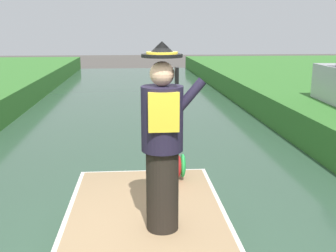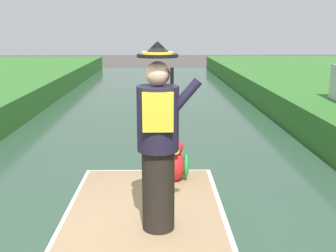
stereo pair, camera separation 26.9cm
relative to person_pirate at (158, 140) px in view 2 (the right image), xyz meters
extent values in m
cube|color=#997A56|center=(-0.16, -0.22, -0.95)|extent=(1.70, 3.88, 0.05)
cylinder|color=black|center=(0.00, 0.01, -0.52)|extent=(0.32, 0.32, 0.82)
cylinder|color=black|center=(0.00, 0.01, 0.20)|extent=(0.40, 0.40, 0.62)
cube|color=gold|center=(0.00, -0.18, 0.30)|extent=(0.28, 0.06, 0.36)
sphere|color=#DBA884|center=(0.00, 0.01, 0.63)|extent=(0.23, 0.23, 0.23)
cylinder|color=black|center=(0.00, 0.01, 0.79)|extent=(0.38, 0.38, 0.03)
cone|color=black|center=(0.00, 0.01, 0.86)|extent=(0.26, 0.26, 0.12)
cylinder|color=gold|center=(0.00, 0.01, 0.82)|extent=(0.29, 0.29, 0.02)
cylinder|color=black|center=(0.22, -0.03, 0.38)|extent=(0.38, 0.09, 0.43)
cube|color=black|center=(0.13, -0.05, 0.62)|extent=(0.03, 0.08, 0.15)
ellipsoid|color=red|center=(0.22, 1.32, -0.73)|extent=(0.26, 0.32, 0.40)
sphere|color=red|center=(0.22, 1.28, -0.46)|extent=(0.20, 0.20, 0.20)
cone|color=yellow|center=(0.22, 1.18, -0.47)|extent=(0.09, 0.09, 0.09)
ellipsoid|color=green|center=(0.08, 1.32, -0.73)|extent=(0.08, 0.20, 0.32)
ellipsoid|color=green|center=(0.36, 1.32, -0.73)|extent=(0.08, 0.20, 0.32)
camera|label=1|loc=(-0.28, -3.73, 1.03)|focal=43.42mm
camera|label=2|loc=(-0.01, -3.75, 1.03)|focal=43.42mm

